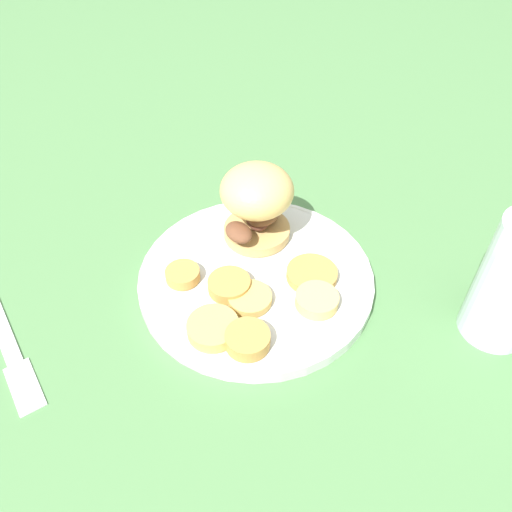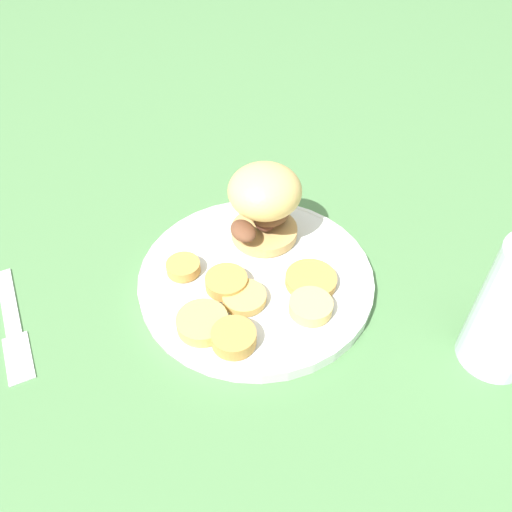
% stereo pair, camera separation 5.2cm
% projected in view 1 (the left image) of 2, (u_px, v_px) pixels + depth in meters
% --- Properties ---
extents(ground_plane, '(4.00, 4.00, 0.00)m').
position_uv_depth(ground_plane, '(256.00, 282.00, 0.55)').
color(ground_plane, '#4C7A47').
extents(dinner_plate, '(0.26, 0.26, 0.02)m').
position_uv_depth(dinner_plate, '(256.00, 277.00, 0.55)').
color(dinner_plate, silver).
rests_on(dinner_plate, ground_plane).
extents(sandwich, '(0.08, 0.09, 0.09)m').
position_uv_depth(sandwich, '(259.00, 201.00, 0.55)').
color(sandwich, tan).
rests_on(sandwich, dinner_plate).
extents(potato_round_0, '(0.04, 0.04, 0.01)m').
position_uv_depth(potato_round_0, '(317.00, 300.00, 0.50)').
color(potato_round_0, '#DBB766').
rests_on(potato_round_0, dinner_plate).
extents(potato_round_1, '(0.05, 0.05, 0.01)m').
position_uv_depth(potato_round_1, '(250.00, 298.00, 0.51)').
color(potato_round_1, tan).
rests_on(potato_round_1, dinner_plate).
extents(potato_round_2, '(0.05, 0.05, 0.01)m').
position_uv_depth(potato_round_2, '(213.00, 328.00, 0.48)').
color(potato_round_2, tan).
rests_on(potato_round_2, dinner_plate).
extents(potato_round_3, '(0.04, 0.04, 0.01)m').
position_uv_depth(potato_round_3, '(248.00, 339.00, 0.47)').
color(potato_round_3, '#BC8942').
rests_on(potato_round_3, dinner_plate).
extents(potato_round_4, '(0.04, 0.04, 0.01)m').
position_uv_depth(potato_round_4, '(229.00, 285.00, 0.52)').
color(potato_round_4, '#BC8942').
rests_on(potato_round_4, dinner_plate).
extents(potato_round_5, '(0.04, 0.04, 0.01)m').
position_uv_depth(potato_round_5, '(183.00, 275.00, 0.53)').
color(potato_round_5, '#BC8942').
rests_on(potato_round_5, dinner_plate).
extents(potato_round_6, '(0.05, 0.05, 0.01)m').
position_uv_depth(potato_round_6, '(312.00, 274.00, 0.53)').
color(potato_round_6, '#BC8942').
rests_on(potato_round_6, dinner_plate).
extents(fork, '(0.11, 0.14, 0.00)m').
position_uv_depth(fork, '(11.00, 351.00, 0.49)').
color(fork, silver).
rests_on(fork, ground_plane).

